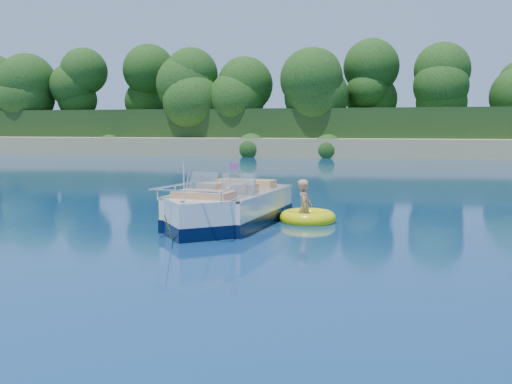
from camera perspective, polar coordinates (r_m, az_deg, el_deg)
ground at (r=11.84m, az=-9.67°, el=-5.54°), size 160.00×160.00×0.00m
shoreline at (r=74.54m, az=10.23°, el=5.32°), size 170.00×59.00×6.00m
treeline at (r=51.92m, az=8.78°, el=9.89°), size 150.00×7.12×8.19m
motorboat at (r=14.27m, az=-3.06°, el=-1.87°), size 2.51×5.78×1.93m
tow_tube at (r=14.91m, az=5.20°, el=-2.58°), size 1.67×1.67×0.39m
boy at (r=15.00m, az=4.89°, el=-2.92°), size 0.45×0.86×1.63m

